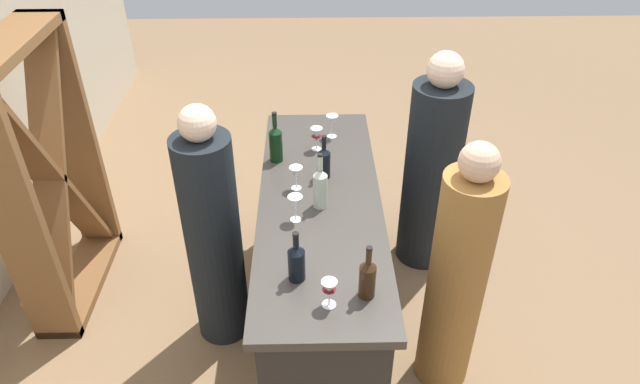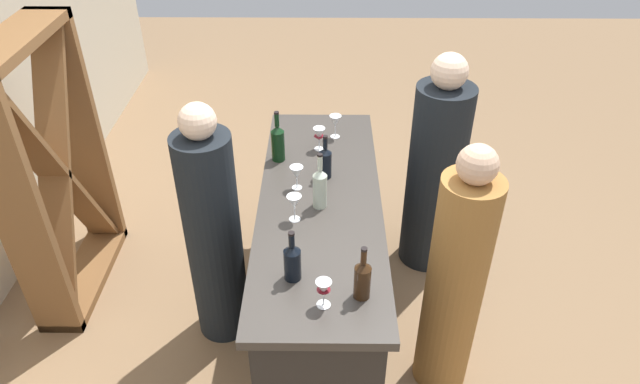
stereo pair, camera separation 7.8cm
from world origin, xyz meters
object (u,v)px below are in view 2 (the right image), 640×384
at_px(wine_bottle_second_right_near_black, 325,162).
at_px(wine_glass_far_left, 294,203).
at_px(wine_bottle_second_left_near_black, 292,261).
at_px(wine_glass_near_center, 324,289).
at_px(wine_bottle_leftmost_amber_brown, 362,278).
at_px(person_right_guest, 213,236).
at_px(wine_glass_near_right, 319,135).
at_px(wine_rack, 55,174).
at_px(person_left_guest, 435,174).
at_px(wine_bottle_center_clear_pale, 320,187).
at_px(wine_bottle_rightmost_dark_green, 278,142).
at_px(wine_glass_far_center, 297,173).
at_px(wine_glass_near_left, 335,122).
at_px(person_center_guest, 455,284).

relative_size(wine_bottle_second_right_near_black, wine_glass_far_left, 1.80).
bearing_deg(wine_bottle_second_left_near_black, wine_glass_near_center, -140.39).
height_order(wine_bottle_leftmost_amber_brown, wine_glass_far_left, wine_bottle_leftmost_amber_brown).
height_order(wine_bottle_second_right_near_black, person_right_guest, person_right_guest).
xyz_separation_m(wine_bottle_second_left_near_black, wine_glass_near_right, (1.17, -0.11, -0.00)).
distance_m(wine_rack, person_left_guest, 2.44).
distance_m(wine_bottle_center_clear_pale, wine_glass_near_right, 0.60).
bearing_deg(wine_bottle_rightmost_dark_green, wine_glass_far_center, -157.66).
relative_size(wine_bottle_leftmost_amber_brown, wine_glass_near_left, 1.82).
relative_size(wine_bottle_center_clear_pale, wine_glass_far_center, 2.32).
distance_m(wine_bottle_second_right_near_black, person_left_guest, 0.91).
xyz_separation_m(wine_bottle_rightmost_dark_green, person_left_guest, (0.20, -1.03, -0.36)).
distance_m(wine_glass_near_center, wine_glass_near_right, 1.34).
relative_size(wine_bottle_rightmost_dark_green, wine_glass_near_center, 2.29).
bearing_deg(wine_rack, wine_bottle_leftmost_amber_brown, -120.71).
height_order(wine_bottle_leftmost_amber_brown, wine_bottle_rightmost_dark_green, wine_bottle_rightmost_dark_green).
xyz_separation_m(wine_rack, wine_bottle_second_left_near_black, (-0.98, -1.53, 0.18)).
xyz_separation_m(wine_bottle_rightmost_dark_green, wine_glass_far_center, (-0.31, -0.13, -0.02)).
bearing_deg(wine_bottle_leftmost_amber_brown, wine_bottle_center_clear_pale, 15.75).
xyz_separation_m(wine_glass_far_left, person_center_guest, (-0.24, -0.84, -0.34)).
height_order(wine_glass_far_left, person_right_guest, person_right_guest).
height_order(wine_bottle_second_right_near_black, person_center_guest, person_center_guest).
bearing_deg(wine_bottle_second_right_near_black, wine_bottle_second_left_near_black, 170.09).
bearing_deg(wine_glass_near_center, wine_rack, 55.40).
bearing_deg(wine_glass_far_left, wine_glass_near_left, -14.33).
relative_size(wine_bottle_leftmost_amber_brown, wine_glass_far_left, 1.85).
xyz_separation_m(wine_bottle_second_left_near_black, wine_glass_far_center, (0.73, 0.01, -0.00)).
height_order(wine_glass_near_right, wine_glass_far_left, same).
bearing_deg(wine_bottle_rightmost_dark_green, wine_glass_near_left, -51.30).
bearing_deg(wine_glass_near_center, wine_bottle_center_clear_pale, 1.56).
height_order(wine_glass_near_right, wine_glass_far_center, wine_glass_near_right).
bearing_deg(person_right_guest, wine_rack, 147.64).
distance_m(wine_bottle_second_left_near_black, wine_glass_near_left, 1.34).
xyz_separation_m(wine_bottle_center_clear_pale, wine_bottle_rightmost_dark_green, (0.48, 0.26, -0.00)).
height_order(wine_glass_near_center, person_left_guest, person_left_guest).
distance_m(wine_bottle_second_left_near_black, person_right_guest, 0.82).
height_order(wine_glass_near_center, wine_glass_far_left, wine_glass_far_left).
bearing_deg(wine_bottle_rightmost_dark_green, wine_bottle_center_clear_pale, -151.26).
height_order(wine_glass_near_left, wine_glass_near_right, wine_glass_near_left).
bearing_deg(wine_glass_near_center, wine_bottle_leftmost_amber_brown, -71.14).
bearing_deg(wine_glass_far_left, wine_glass_far_center, 0.04).
height_order(wine_bottle_center_clear_pale, person_center_guest, person_center_guest).
xyz_separation_m(wine_glass_far_center, person_center_guest, (-0.54, -0.84, -0.33)).
relative_size(wine_bottle_leftmost_amber_brown, wine_bottle_rightmost_dark_green, 0.87).
height_order(wine_bottle_leftmost_amber_brown, person_center_guest, person_center_guest).
relative_size(wine_bottle_leftmost_amber_brown, wine_glass_near_right, 1.86).
xyz_separation_m(wine_bottle_rightmost_dark_green, wine_glass_near_left, (0.28, -0.35, -0.01)).
bearing_deg(person_left_guest, wine_glass_far_center, 13.27).
relative_size(wine_rack, person_left_guest, 1.12).
xyz_separation_m(wine_bottle_leftmost_amber_brown, wine_glass_near_left, (1.44, 0.10, 0.01)).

